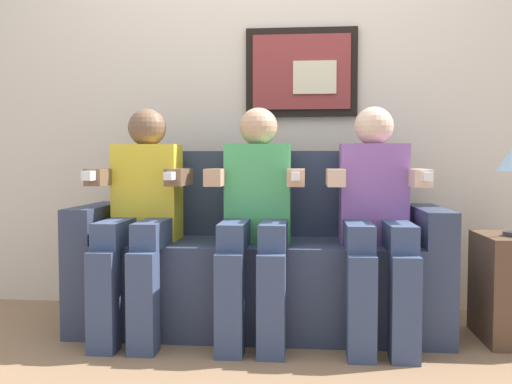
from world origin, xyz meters
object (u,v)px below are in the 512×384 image
couch (259,266)px  person_on_left (141,211)px  person_on_right (376,213)px  person_in_middle (256,212)px

couch → person_on_left: (-0.56, -0.17, 0.29)m
person_on_left → person_on_right: (1.13, 0.00, -0.00)m
person_in_middle → person_on_right: bearing=0.0°
couch → person_in_middle: size_ratio=1.64×
person_on_left → person_on_right: bearing=0.0°
person_on_left → couch: bearing=16.5°
person_on_left → person_in_middle: bearing=0.0°
person_on_left → person_in_middle: 0.56m
couch → person_in_middle: bearing=-89.8°
couch → person_on_right: 0.66m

